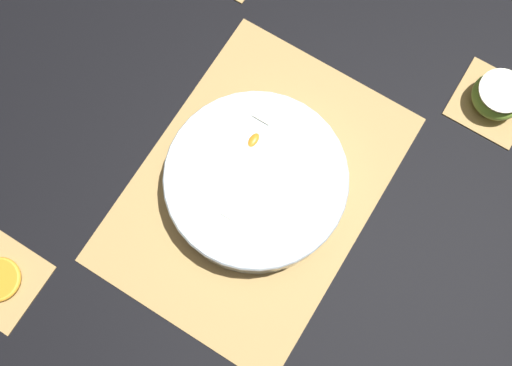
# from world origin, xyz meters

# --- Properties ---
(ground_plane) EXTENTS (6.00, 6.00, 0.00)m
(ground_plane) POSITION_xyz_m (0.00, 0.00, 0.00)
(ground_plane) COLOR black
(bamboo_mat_center) EXTENTS (0.51, 0.37, 0.01)m
(bamboo_mat_center) POSITION_xyz_m (0.00, 0.00, 0.00)
(bamboo_mat_center) COLOR #A8844C
(bamboo_mat_center) RESTS_ON ground_plane
(coaster_mat_near_right) EXTENTS (0.13, 0.13, 0.01)m
(coaster_mat_near_right) POSITION_xyz_m (0.34, -0.26, 0.00)
(coaster_mat_near_right) COLOR #A8844C
(coaster_mat_near_right) RESTS_ON ground_plane
(coaster_mat_far_left) EXTENTS (0.13, 0.13, 0.01)m
(coaster_mat_far_left) POSITION_xyz_m (-0.34, 0.26, 0.00)
(coaster_mat_far_left) COLOR #A8844C
(coaster_mat_far_left) RESTS_ON ground_plane
(fruit_salad_bowl) EXTENTS (0.29, 0.29, 0.07)m
(fruit_salad_bowl) POSITION_xyz_m (0.00, -0.00, 0.04)
(fruit_salad_bowl) COLOR silver
(fruit_salad_bowl) RESTS_ON bamboo_mat_center
(apple_half) EXTENTS (0.09, 0.09, 0.05)m
(apple_half) POSITION_xyz_m (0.34, -0.26, 0.03)
(apple_half) COLOR #7FAD38
(apple_half) RESTS_ON coaster_mat_near_right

